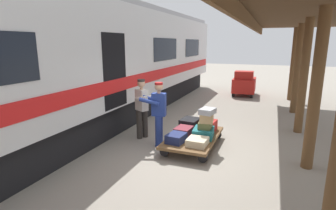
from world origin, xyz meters
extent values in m
plane|color=gray|center=(0.00, 0.00, 0.00)|extent=(60.00, 60.00, 0.00)
cylinder|color=brown|center=(-2.58, -7.80, 1.70)|extent=(0.24, 0.24, 3.40)
cylinder|color=brown|center=(-2.58, -5.20, 1.70)|extent=(0.24, 0.24, 3.40)
cylinder|color=brown|center=(-2.58, -2.60, 1.70)|extent=(0.24, 0.24, 3.40)
cylinder|color=brown|center=(-2.58, 0.00, 1.70)|extent=(0.24, 0.24, 3.40)
cube|color=#432E1A|center=(-2.58, 0.00, 3.48)|extent=(3.20, 16.40, 0.16)
cube|color=brown|center=(-1.03, 0.00, 3.25)|extent=(0.08, 16.40, 0.30)
cube|color=silver|center=(3.75, 0.00, 2.35)|extent=(3.00, 21.12, 2.90)
cube|color=black|center=(3.75, 0.00, 0.45)|extent=(2.55, 20.07, 0.90)
cube|color=red|center=(2.24, 0.00, 1.55)|extent=(0.03, 20.70, 0.36)
cube|color=black|center=(2.24, -7.39, 2.45)|extent=(0.02, 2.32, 0.84)
cube|color=black|center=(2.24, -3.70, 2.45)|extent=(0.02, 2.32, 0.84)
cube|color=black|center=(2.30, 0.00, 1.95)|extent=(0.12, 1.10, 2.00)
cube|color=brown|center=(0.10, -0.26, 0.26)|extent=(1.19, 2.15, 0.07)
cylinder|color=black|center=(-0.38, 0.60, 0.11)|extent=(0.23, 0.05, 0.23)
cylinder|color=black|center=(0.58, 0.60, 0.11)|extent=(0.23, 0.05, 0.23)
cylinder|color=black|center=(-0.38, -1.12, 0.11)|extent=(0.23, 0.05, 0.23)
cylinder|color=black|center=(0.58, -1.12, 0.11)|extent=(0.23, 0.05, 0.23)
cube|color=maroon|center=(0.37, -0.26, 0.40)|extent=(0.44, 0.55, 0.21)
cube|color=#AD231E|center=(-0.17, -0.85, 0.44)|extent=(0.42, 0.51, 0.29)
cube|color=#1E666B|center=(-0.17, -0.26, 0.42)|extent=(0.56, 0.67, 0.24)
cube|color=beige|center=(-0.17, 0.33, 0.38)|extent=(0.48, 0.51, 0.17)
cube|color=black|center=(0.37, -0.85, 0.44)|extent=(0.53, 0.62, 0.28)
cube|color=navy|center=(0.37, 0.33, 0.40)|extent=(0.45, 0.54, 0.21)
cube|color=brown|center=(-0.20, -0.30, 0.62)|extent=(0.34, 0.44, 0.17)
cube|color=tan|center=(-0.24, -0.28, 0.82)|extent=(0.37, 0.42, 0.22)
cube|color=#9EA0A5|center=(-0.26, -0.26, 1.00)|extent=(0.40, 0.48, 0.14)
cylinder|color=navy|center=(1.01, -0.15, 0.41)|extent=(0.16, 0.16, 0.82)
cylinder|color=navy|center=(0.97, 0.05, 0.41)|extent=(0.16, 0.16, 0.82)
cube|color=navy|center=(0.99, -0.05, 1.12)|extent=(0.39, 0.28, 0.60)
cylinder|color=tan|center=(0.99, -0.05, 1.45)|extent=(0.09, 0.09, 0.06)
sphere|color=tan|center=(0.99, -0.05, 1.59)|extent=(0.22, 0.22, 0.22)
cylinder|color=#A51919|center=(0.99, -0.05, 1.67)|extent=(0.21, 0.21, 0.06)
cylinder|color=navy|center=(1.24, -0.17, 1.22)|extent=(0.54, 0.19, 0.21)
cylinder|color=navy|center=(1.18, 0.14, 1.22)|extent=(0.54, 0.19, 0.21)
cylinder|color=#332D28|center=(1.73, -0.33, 0.41)|extent=(0.16, 0.16, 0.82)
cylinder|color=#332D28|center=(1.63, -0.50, 0.41)|extent=(0.16, 0.16, 0.82)
cube|color=silver|center=(1.68, -0.41, 1.12)|extent=(0.42, 0.37, 0.60)
cylinder|color=tan|center=(1.68, -0.41, 1.45)|extent=(0.09, 0.09, 0.06)
sphere|color=tan|center=(1.68, -0.41, 1.59)|extent=(0.22, 0.22, 0.22)
cylinder|color=#332D28|center=(1.68, -0.41, 1.67)|extent=(0.21, 0.21, 0.06)
cylinder|color=silver|center=(1.56, -0.17, 1.22)|extent=(0.51, 0.34, 0.21)
cylinder|color=silver|center=(1.41, -0.45, 1.22)|extent=(0.51, 0.34, 0.21)
cube|color=#B21E19|center=(-0.37, -8.20, 0.55)|extent=(1.14, 1.72, 0.70)
cube|color=#B21E19|center=(-0.37, -7.85, 1.05)|extent=(0.91, 0.72, 0.50)
cylinder|color=black|center=(-0.82, -7.60, 0.20)|extent=(0.12, 0.40, 0.40)
cylinder|color=black|center=(0.08, -7.60, 0.20)|extent=(0.12, 0.40, 0.40)
cylinder|color=black|center=(-0.82, -8.80, 0.20)|extent=(0.12, 0.40, 0.40)
cylinder|color=black|center=(0.08, -8.80, 0.20)|extent=(0.12, 0.40, 0.40)
camera|label=1|loc=(-1.72, 6.22, 2.68)|focal=28.69mm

